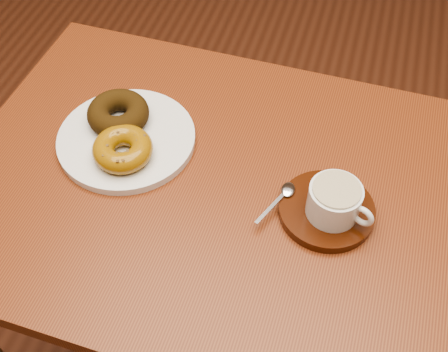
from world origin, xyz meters
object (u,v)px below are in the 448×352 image
(coffee_cup, at_px, (335,201))
(cafe_table, at_px, (213,225))
(donut_plate, at_px, (127,139))
(saucer, at_px, (326,210))

(coffee_cup, bearing_deg, cafe_table, -163.20)
(cafe_table, height_order, donut_plate, donut_plate)
(donut_plate, bearing_deg, coffee_cup, -9.63)
(cafe_table, distance_m, coffee_cup, 0.26)
(saucer, bearing_deg, cafe_table, 176.31)
(saucer, bearing_deg, donut_plate, 171.19)
(donut_plate, distance_m, coffee_cup, 0.37)
(cafe_table, relative_size, coffee_cup, 8.41)
(cafe_table, height_order, coffee_cup, coffee_cup)
(cafe_table, bearing_deg, coffee_cup, -3.64)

